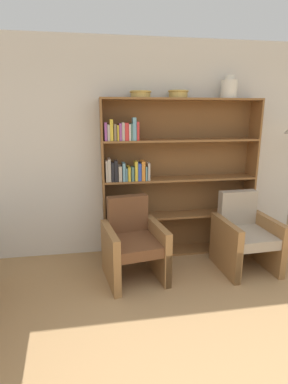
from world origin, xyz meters
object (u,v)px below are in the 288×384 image
Objects in this scene: bookshelf at (166,180)px; bowl_olive at (140,94)px; vase_tall at (229,88)px; armchair_leather at (133,243)px; bowl_slate at (178,94)px; armchair_cushioned at (245,236)px.

bowl_olive is (-0.33, -0.02, 1.08)m from bookshelf.
armchair_leather is at bearing -157.00° from vase_tall.
vase_tall is at bearing 0.00° from bowl_slate.
vase_tall reaches higher than bookshelf.
bowl_olive is 2.13m from armchair_cushioned.
vase_tall is 0.30× the size of armchair_leather.
armchair_leather is (-0.17, -0.55, -1.67)m from bowl_olive.
armchair_leather is (-1.29, -0.55, -1.75)m from vase_tall.
bookshelf is 2.22× the size of armchair_cushioned.
bookshelf is 2.22× the size of armchair_leather.
armchair_leather is at bearing -131.82° from bookshelf.
armchair_cushioned is (0.09, -0.55, -1.75)m from vase_tall.
bowl_olive is 0.96× the size of vase_tall.
bowl_olive is 0.28× the size of armchair_leather.
armchair_cushioned is at bearing -33.24° from bookshelf.
bowl_olive is 1.77m from armchair_leather.
bowl_slate is 0.92× the size of vase_tall.
bowl_olive reaches higher than bookshelf.
vase_tall reaches higher than armchair_leather.
armchair_leather is at bearing -2.70° from armchair_cushioned.
bookshelf is 1.39m from vase_tall.
armchair_leather is at bearing -107.73° from bowl_olive.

